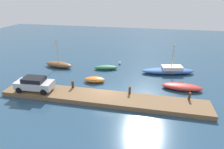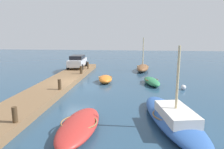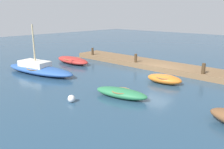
% 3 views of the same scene
% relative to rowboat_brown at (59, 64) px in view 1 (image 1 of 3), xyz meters
% --- Properties ---
extents(ground_plane, '(84.00, 84.00, 0.00)m').
position_rel_rowboat_brown_xyz_m(ground_plane, '(8.70, -5.98, -0.42)').
color(ground_plane, navy).
extents(dock_platform, '(21.66, 2.82, 0.48)m').
position_rel_rowboat_brown_xyz_m(dock_platform, '(8.70, -7.81, -0.18)').
color(dock_platform, brown).
rests_on(dock_platform, ground_plane).
extents(rowboat_brown, '(4.48, 1.96, 4.19)m').
position_rel_rowboat_brown_xyz_m(rowboat_brown, '(0.00, 0.00, 0.00)').
color(rowboat_brown, brown).
rests_on(rowboat_brown, ground_plane).
extents(motorboat_red, '(4.56, 1.82, 0.66)m').
position_rel_rowboat_brown_xyz_m(motorboat_red, '(17.23, -3.61, -0.08)').
color(motorboat_red, '#B72D28').
rests_on(motorboat_red, ground_plane).
extents(dinghy_orange, '(2.73, 1.60, 0.66)m').
position_rel_rowboat_brown_xyz_m(dinghy_orange, '(6.76, -3.83, -0.08)').
color(dinghy_orange, orange).
rests_on(dinghy_orange, ground_plane).
extents(rowboat_green, '(3.56, 1.84, 0.58)m').
position_rel_rowboat_brown_xyz_m(rowboat_green, '(7.16, 0.58, -0.12)').
color(rowboat_green, '#2D7A4C').
rests_on(rowboat_green, ground_plane).
extents(sailboat_blue, '(7.46, 3.30, 4.10)m').
position_rel_rowboat_brown_xyz_m(sailboat_blue, '(16.01, 0.93, 0.02)').
color(sailboat_blue, '#2D569E').
rests_on(sailboat_blue, ground_plane).
extents(mooring_post_west, '(0.18, 0.18, 0.82)m').
position_rel_rowboat_brown_xyz_m(mooring_post_west, '(1.79, -6.65, 0.47)').
color(mooring_post_west, '#47331E').
rests_on(mooring_post_west, dock_platform).
extents(mooring_post_mid_west, '(0.28, 0.28, 0.81)m').
position_rel_rowboat_brown_xyz_m(mooring_post_mid_west, '(5.07, -6.65, 0.46)').
color(mooring_post_mid_west, '#47331E').
rests_on(mooring_post_mid_west, dock_platform).
extents(mooring_post_mid_east, '(0.25, 0.25, 0.79)m').
position_rel_rowboat_brown_xyz_m(mooring_post_mid_east, '(11.50, -6.65, 0.45)').
color(mooring_post_mid_east, '#47331E').
rests_on(mooring_post_mid_east, dock_platform).
extents(mooring_post_east, '(0.25, 0.25, 0.77)m').
position_rel_rowboat_brown_xyz_m(mooring_post_east, '(17.50, -6.65, 0.44)').
color(mooring_post_east, '#47331E').
rests_on(mooring_post_east, dock_platform).
extents(parked_car, '(4.09, 2.08, 1.55)m').
position_rel_rowboat_brown_xyz_m(parked_car, '(1.28, -8.09, 0.87)').
color(parked_car, silver).
rests_on(parked_car, dock_platform).
extents(marker_buoy, '(0.43, 0.43, 0.43)m').
position_rel_rowboat_brown_xyz_m(marker_buoy, '(8.78, 3.07, -0.21)').
color(marker_buoy, silver).
rests_on(marker_buoy, ground_plane).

